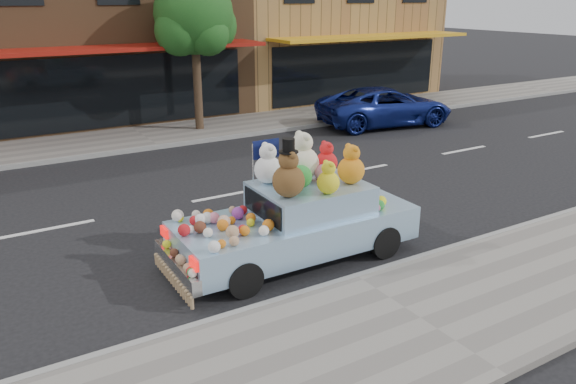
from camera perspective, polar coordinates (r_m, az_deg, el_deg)
ground at (r=13.43m, az=-6.17°, el=-0.32°), size 120.00×120.00×0.00m
near_sidewalk at (r=8.50m, az=13.28°, el=-12.65°), size 60.00×3.00×0.12m
far_sidewalk at (r=19.28m, az=-14.45°, el=5.43°), size 60.00×3.00×0.12m
near_kerb at (r=9.46m, az=6.95°, el=-8.70°), size 60.00×0.12×0.13m
far_kerb at (r=17.88m, az=-13.02°, el=4.50°), size 60.00×0.12×0.13m
storefront_mid at (r=24.08m, az=-19.22°, el=16.29°), size 10.00×9.80×7.30m
storefront_right at (r=28.01m, az=2.07°, el=17.57°), size 10.00×9.80×7.30m
street_tree at (r=19.49m, az=-9.49°, el=16.73°), size 3.00×2.70×5.22m
car_blue at (r=20.90m, az=9.85°, el=8.57°), size 5.27×3.06×1.38m
art_car at (r=9.92m, az=0.91°, el=-2.42°), size 4.51×1.82×2.34m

